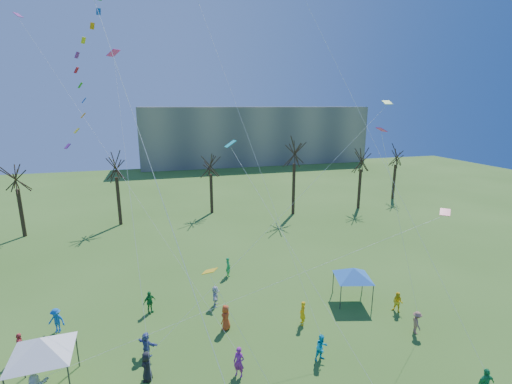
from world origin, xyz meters
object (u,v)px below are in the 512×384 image
object	(u,v)px
distant_building	(255,135)
canopy_tent_blue	(353,273)
canopy_tent_white	(41,346)
big_box_kite	(91,67)

from	to	relation	value
distant_building	canopy_tent_blue	size ratio (longest dim) A/B	16.19
canopy_tent_white	distant_building	bearing A→B (deg)	66.41
distant_building	big_box_kite	world-z (taller)	big_box_kite
distant_building	canopy_tent_blue	world-z (taller)	distant_building
distant_building	canopy_tent_blue	xyz separation A→B (m)	(-11.70, -71.40, -5.07)
big_box_kite	canopy_tent_white	world-z (taller)	big_box_kite
canopy_tent_white	canopy_tent_blue	size ratio (longest dim) A/B	1.18
canopy_tent_white	canopy_tent_blue	world-z (taller)	canopy_tent_white
big_box_kite	canopy_tent_white	distance (m)	14.90
big_box_kite	canopy_tent_white	size ratio (longest dim) A/B	5.21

